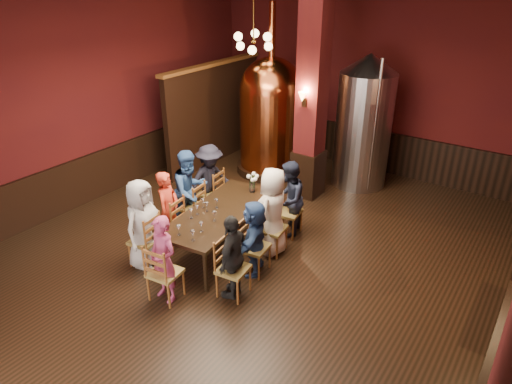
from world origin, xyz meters
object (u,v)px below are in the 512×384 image
Objects in this scene: person_0 at (142,224)px; rose_vase at (252,179)px; copper_kettle at (271,115)px; steel_vessel at (364,122)px; person_2 at (190,191)px; person_1 at (168,210)px; dining_table at (220,214)px.

rose_vase is (0.75, 2.02, 0.23)m from person_0.
copper_kettle reaches higher than steel_vessel.
rose_vase is (-0.85, -3.03, -0.47)m from steel_vessel.
rose_vase is at bearing -43.51° from person_2.
person_1 is at bearing -121.43° from rose_vase.
dining_table is at bearing -79.51° from person_1.
dining_table is 0.85× the size of steel_vessel.
person_0 reaches higher than person_1.
rose_vase is at bearing 81.40° from dining_table.
person_2 reaches higher than person_0.
person_0 is at bearing -107.56° from steel_vessel.
person_1 is (-0.80, -0.43, 0.02)m from dining_table.
dining_table is 1.58× the size of person_2.
person_0 is (-0.72, -1.10, 0.08)m from dining_table.
person_1 is at bearing -164.22° from person_2.
person_2 is 0.54× the size of steel_vessel.
rose_vase is at bearing -63.88° from copper_kettle.
person_2 is at bearing -2.18° from person_0.
copper_kettle is (-0.31, 3.18, 0.62)m from person_2.
dining_table is 1.76× the size of person_1.
copper_kettle reaches higher than dining_table.
person_2 is 4.18m from steel_vessel.
person_1 is at bearing -110.95° from steel_vessel.
person_1 is 0.66m from person_2.
steel_vessel is at bearing 70.53° from dining_table.
steel_vessel is (2.07, 0.55, 0.05)m from copper_kettle.
person_0 is 4.05× the size of rose_vase.
person_1 is 3.92m from copper_kettle.
person_0 is at bearing -110.31° from rose_vase.
copper_kettle reaches higher than person_1.
person_2 is at bearing -10.73° from person_1.
dining_table is 4.13m from steel_vessel.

